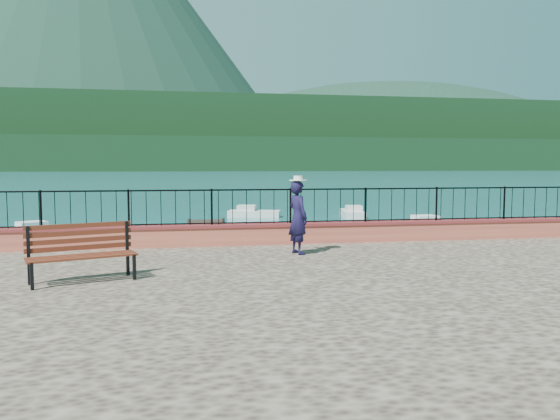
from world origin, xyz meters
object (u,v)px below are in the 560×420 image
object	(u,v)px
boat_5	(353,211)
park_bench	(82,265)
person	(298,217)
boat_0	(182,249)
boat_1	(294,243)
boat_3	(44,229)
boat_2	(434,222)
boat_4	(254,211)

from	to	relation	value
boat_5	park_bench	bearing A→B (deg)	161.00
person	boat_0	size ratio (longest dim) A/B	0.42
boat_1	boat_3	world-z (taller)	same
boat_0	boat_1	xyz separation A→B (m)	(4.28, 0.79, 0.00)
boat_2	boat_3	world-z (taller)	same
boat_0	boat_1	size ratio (longest dim) A/B	1.23
person	boat_1	size ratio (longest dim) A/B	0.52
boat_0	person	bearing A→B (deg)	-68.87
boat_1	boat_5	xyz separation A→B (m)	(6.83, 13.77, 0.00)
boat_2	boat_4	world-z (taller)	same
person	boat_0	distance (m)	7.38
person	boat_3	world-z (taller)	person
park_bench	person	bearing A→B (deg)	8.29
boat_1	boat_2	bearing A→B (deg)	44.56
boat_2	boat_5	world-z (taller)	same
boat_1	boat_5	world-z (taller)	same
boat_3	park_bench	bearing A→B (deg)	-106.57
boat_0	boat_5	size ratio (longest dim) A/B	1.32
park_bench	boat_1	world-z (taller)	park_bench
person	boat_1	world-z (taller)	person
boat_0	boat_3	xyz separation A→B (m)	(-6.43, 7.49, 0.00)
person	boat_5	bearing A→B (deg)	-39.83
boat_0	boat_4	size ratio (longest dim) A/B	1.29
park_bench	boat_4	size ratio (longest dim) A/B	0.62
boat_1	boat_2	distance (m)	10.70
person	boat_4	bearing A→B (deg)	-23.28
boat_2	boat_5	distance (m)	7.94
park_bench	person	size ratio (longest dim) A/B	1.13
park_bench	boat_5	distance (m)	26.96
boat_1	boat_2	size ratio (longest dim) A/B	1.04
boat_3	boat_5	distance (m)	18.92
park_bench	boat_2	world-z (taller)	park_bench
park_bench	boat_0	world-z (taller)	park_bench
boat_2	boat_3	distance (m)	19.53
person	boat_4	distance (m)	22.27
boat_2	boat_5	bearing A→B (deg)	100.25
person	boat_2	xyz separation A→B (m)	(10.25, 13.46, -1.71)
park_bench	boat_5	size ratio (longest dim) A/B	0.63
boat_3	boat_1	bearing A→B (deg)	-63.97
park_bench	person	distance (m)	5.34
park_bench	boat_0	bearing A→B (deg)	59.15
boat_0	boat_2	bearing A→B (deg)	25.53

